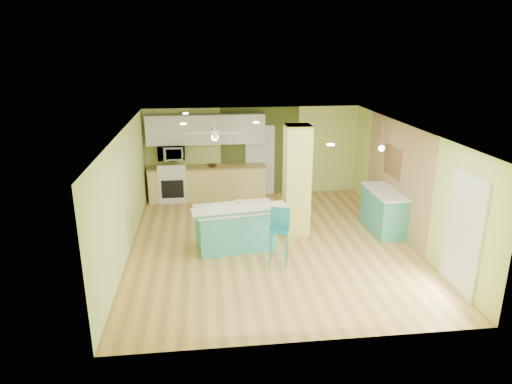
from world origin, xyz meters
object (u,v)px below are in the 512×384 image
Objects in this scene: bar_stool at (280,227)px; side_counter at (384,210)px; canister at (240,205)px; fruit_bowl at (212,166)px; peninsula at (236,227)px.

bar_stool reaches higher than side_counter.
side_counter is 3.47m from canister.
canister is at bearing -81.60° from fruit_bowl.
fruit_bowl is (-3.87, 2.72, 0.49)m from side_counter.
peninsula is at bearing 143.62° from canister.
side_counter is at bearing 0.86° from peninsula.
fruit_bowl reaches higher than side_counter.
bar_stool is 5.96× the size of canister.
fruit_bowl is (-1.19, 4.11, 0.21)m from bar_stool.
peninsula is at bearing 150.50° from bar_stool.
bar_stool is (0.79, -0.82, 0.28)m from peninsula.
side_counter is at bearing 10.79° from canister.
bar_stool is at bearing -73.80° from fruit_bowl.
bar_stool reaches higher than fruit_bowl.
bar_stool is at bearing -54.65° from peninsula.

